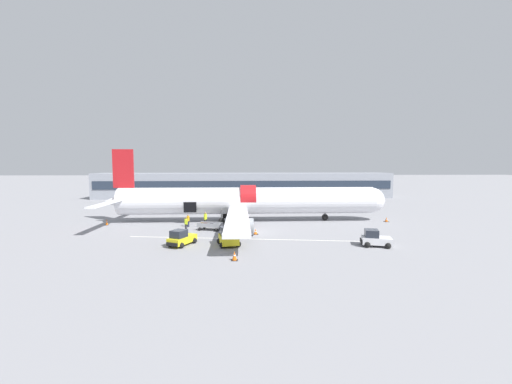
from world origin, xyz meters
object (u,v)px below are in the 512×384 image
ground_crew_loader_a (188,220)px  ground_crew_driver (186,223)px  baggage_tug_lead (375,239)px  ground_crew_supervisor (205,219)px  ground_crew_loader_b (238,220)px  airplane (245,201)px  baggage_cart_loading (210,226)px  baggage_tug_rear (181,238)px  baggage_tug_mid (228,238)px

ground_crew_loader_a → ground_crew_driver: ground_crew_driver is taller
baggage_tug_lead → ground_crew_supervisor: (-17.64, 11.35, 0.26)m
ground_crew_loader_b → ground_crew_driver: ground_crew_driver is taller
airplane → baggage_cart_loading: (-4.31, -6.08, -2.39)m
baggage_cart_loading → ground_crew_supervisor: ground_crew_supervisor is taller
baggage_tug_rear → ground_crew_driver: 7.23m
ground_crew_loader_a → ground_crew_supervisor: 2.22m
ground_crew_loader_b → ground_crew_supervisor: 4.30m
airplane → ground_crew_loader_a: bearing=-152.1°
baggage_tug_lead → baggage_tug_rear: (-18.89, 1.20, -0.00)m
ground_crew_loader_a → ground_crew_loader_b: (6.40, -0.23, 0.02)m
baggage_cart_loading → airplane: bearing=54.7°
ground_crew_loader_a → ground_crew_loader_b: 6.40m
airplane → baggage_cart_loading: bearing=-125.3°
airplane → baggage_tug_lead: bearing=-49.8°
baggage_tug_lead → ground_crew_supervisor: bearing=147.2°
baggage_tug_mid → ground_crew_loader_a: 11.22m
baggage_tug_mid → baggage_tug_rear: bearing=178.3°
baggage_tug_rear → ground_crew_driver: ground_crew_driver is taller
baggage_tug_rear → airplane: bearing=64.6°
baggage_tug_lead → ground_crew_loader_b: bearing=141.7°
ground_crew_loader_a → ground_crew_loader_b: bearing=-2.1°
baggage_tug_lead → ground_crew_supervisor: size_ratio=1.74×
baggage_tug_rear → ground_crew_supervisor: size_ratio=1.93×
baggage_tug_mid → ground_crew_loader_b: baggage_tug_mid is taller
airplane → baggage_tug_mid: airplane is taller
ground_crew_loader_a → ground_crew_driver: 2.46m
baggage_tug_lead → ground_crew_loader_a: (-19.80, 10.84, 0.15)m
ground_crew_driver → ground_crew_supervisor: (2.01, 2.97, 0.08)m
airplane → ground_crew_loader_a: airplane is taller
baggage_cart_loading → ground_crew_loader_b: (3.36, 1.96, 0.41)m
ground_crew_loader_a → baggage_tug_lead: bearing=-28.7°
airplane → ground_crew_driver: size_ratio=23.94×
airplane → ground_crew_loader_b: airplane is taller
baggage_tug_lead → ground_crew_driver: 21.37m
baggage_cart_loading → ground_crew_loader_b: 3.92m
baggage_tug_rear → baggage_cart_loading: (2.12, 7.44, -0.24)m
baggage_tug_lead → baggage_tug_rear: size_ratio=0.90×
airplane → baggage_cart_loading: 7.83m
baggage_tug_lead → ground_crew_loader_b: (-13.40, 10.60, 0.16)m
baggage_tug_mid → ground_crew_driver: baggage_tug_mid is taller
baggage_tug_lead → baggage_tug_rear: baggage_tug_lead is taller
baggage_tug_mid → ground_crew_loader_a: size_ratio=1.87×
baggage_tug_lead → airplane: bearing=130.2°
baggage_tug_rear → baggage_tug_lead: bearing=-3.6°
baggage_tug_rear → baggage_tug_mid: bearing=-1.7°
ground_crew_loader_b → ground_crew_supervisor: bearing=170.0°
baggage_tug_lead → baggage_cart_loading: (-16.77, 8.64, -0.24)m
ground_crew_supervisor → ground_crew_loader_a: bearing=-166.6°
airplane → ground_crew_loader_a: size_ratio=24.87×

